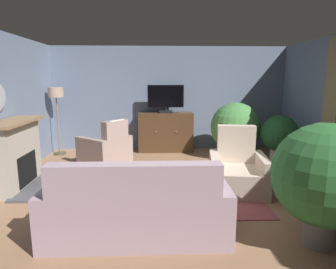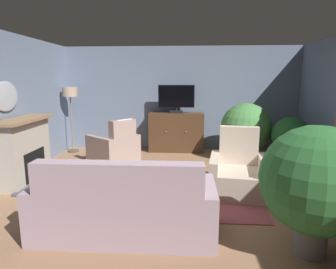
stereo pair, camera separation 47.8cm
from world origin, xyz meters
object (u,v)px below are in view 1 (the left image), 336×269
(floor_lamp, at_px, (56,99))
(potted_plant_leafy_by_curtain, at_px, (325,176))
(armchair_near_window, at_px, (106,149))
(cat, at_px, (100,179))
(coffee_table, at_px, (154,176))
(sofa_floral, at_px, (137,212))
(television, at_px, (166,98))
(potted_plant_small_fern_corner, at_px, (235,128))
(fireplace, at_px, (16,156))
(tv_remote, at_px, (155,169))
(tv_cabinet, at_px, (166,133))
(potted_plant_on_hearth_side, at_px, (279,135))
(side_chair_nearest_door, at_px, (323,160))
(armchair_in_far_corner, at_px, (237,172))

(floor_lamp, bearing_deg, potted_plant_leafy_by_curtain, -44.92)
(armchair_near_window, relative_size, cat, 1.88)
(coffee_table, bearing_deg, cat, 144.40)
(sofa_floral, bearing_deg, armchair_near_window, 105.76)
(television, distance_m, potted_plant_small_fern_corner, 1.84)
(armchair_near_window, bearing_deg, fireplace, -132.64)
(tv_remote, bearing_deg, potted_plant_small_fern_corner, -93.77)
(armchair_near_window, bearing_deg, tv_remote, -60.36)
(television, xyz_separation_m, cat, (-1.25, -2.32, -1.28))
(cat, distance_m, floor_lamp, 2.85)
(tv_cabinet, xyz_separation_m, potted_plant_on_hearth_side, (2.45, -1.18, 0.16))
(fireplace, xyz_separation_m, side_chair_nearest_door, (5.12, -0.38, -0.02))
(tv_remote, bearing_deg, armchair_in_far_corner, -135.60)
(fireplace, height_order, floor_lamp, floor_lamp)
(armchair_near_window, distance_m, side_chair_nearest_door, 4.23)
(armchair_near_window, distance_m, potted_plant_small_fern_corner, 3.01)
(coffee_table, xyz_separation_m, sofa_floral, (-0.19, -1.13, -0.05))
(armchair_near_window, height_order, potted_plant_on_hearth_side, potted_plant_on_hearth_side)
(coffee_table, distance_m, floor_lamp, 3.82)
(potted_plant_leafy_by_curtain, relative_size, floor_lamp, 0.85)
(potted_plant_leafy_by_curtain, distance_m, potted_plant_on_hearth_side, 3.36)
(fireplace, xyz_separation_m, armchair_near_window, (1.28, 1.39, -0.24))
(armchair_near_window, height_order, floor_lamp, floor_lamp)
(cat, bearing_deg, floor_lamp, 122.85)
(tv_cabinet, relative_size, floor_lamp, 0.84)
(potted_plant_leafy_by_curtain, bearing_deg, television, 109.85)
(coffee_table, relative_size, potted_plant_small_fern_corner, 0.74)
(tv_cabinet, distance_m, floor_lamp, 2.78)
(television, height_order, floor_lamp, television)
(television, distance_m, coffee_table, 3.19)
(sofa_floral, bearing_deg, potted_plant_on_hearth_side, 45.98)
(television, distance_m, armchair_near_window, 1.98)
(television, height_order, cat, television)
(potted_plant_leafy_by_curtain, bearing_deg, fireplace, 154.84)
(fireplace, distance_m, armchair_near_window, 1.90)
(potted_plant_small_fern_corner, height_order, cat, potted_plant_small_fern_corner)
(tv_cabinet, bearing_deg, armchair_near_window, -141.63)
(tv_cabinet, height_order, television, television)
(tv_cabinet, relative_size, television, 1.54)
(tv_remote, height_order, potted_plant_on_hearth_side, potted_plant_on_hearth_side)
(sofa_floral, xyz_separation_m, potted_plant_small_fern_corner, (2.07, 3.53, 0.39))
(armchair_near_window, height_order, potted_plant_leafy_by_curtain, potted_plant_leafy_by_curtain)
(tv_cabinet, bearing_deg, floor_lamp, -175.04)
(armchair_in_far_corner, height_order, floor_lamp, floor_lamp)
(fireplace, height_order, coffee_table, fireplace)
(armchair_in_far_corner, xyz_separation_m, armchair_near_window, (-2.45, 1.68, -0.01))
(fireplace, bearing_deg, coffee_table, -14.73)
(coffee_table, distance_m, potted_plant_small_fern_corner, 3.07)
(potted_plant_leafy_by_curtain, bearing_deg, tv_remote, 141.47)
(side_chair_nearest_door, bearing_deg, armchair_in_far_corner, 176.33)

